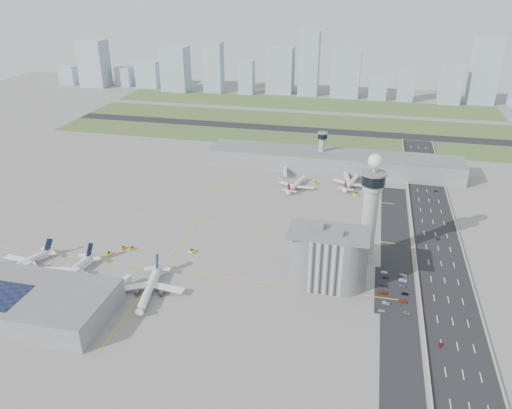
% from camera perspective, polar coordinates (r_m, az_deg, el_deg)
% --- Properties ---
extents(ground, '(1000.00, 1000.00, 0.00)m').
position_cam_1_polar(ground, '(301.51, -1.52, -5.33)').
color(ground, gray).
extents(grass_strip_0, '(480.00, 50.00, 0.08)m').
position_cam_1_polar(grass_strip_0, '(507.78, 2.70, 7.52)').
color(grass_strip_0, '#415729').
rests_on(grass_strip_0, ground).
extents(grass_strip_1, '(480.00, 60.00, 0.08)m').
position_cam_1_polar(grass_strip_1, '(578.76, 4.09, 9.67)').
color(grass_strip_1, '#445829').
rests_on(grass_strip_1, ground).
extents(grass_strip_2, '(480.00, 70.00, 0.08)m').
position_cam_1_polar(grass_strip_2, '(655.46, 5.26, 11.45)').
color(grass_strip_2, '#4E6630').
rests_on(grass_strip_2, ground).
extents(runway, '(480.00, 22.00, 0.10)m').
position_cam_1_polar(runway, '(542.65, 3.43, 8.65)').
color(runway, black).
rests_on(runway, ground).
extents(highway, '(28.00, 500.00, 0.10)m').
position_cam_1_polar(highway, '(297.89, 20.63, -7.51)').
color(highway, black).
rests_on(highway, ground).
extents(barrier_left, '(0.60, 500.00, 1.20)m').
position_cam_1_polar(barrier_left, '(295.67, 17.95, -7.21)').
color(barrier_left, '#9E9E99').
rests_on(barrier_left, ground).
extents(barrier_right, '(0.60, 500.00, 1.20)m').
position_cam_1_polar(barrier_right, '(300.19, 23.30, -7.62)').
color(barrier_right, '#9E9E99').
rests_on(barrier_right, ground).
extents(landside_road, '(18.00, 260.00, 0.08)m').
position_cam_1_polar(landside_road, '(286.40, 15.85, -8.17)').
color(landside_road, black).
rests_on(landside_road, ground).
extents(parking_lot, '(20.00, 44.00, 0.10)m').
position_cam_1_polar(parking_lot, '(276.19, 15.49, -9.46)').
color(parking_lot, black).
rests_on(parking_lot, ground).
extents(taxiway_line_h_0, '(260.00, 0.60, 0.01)m').
position_cam_1_polar(taxiway_line_h_0, '(289.23, -10.79, -7.24)').
color(taxiway_line_h_0, yellow).
rests_on(taxiway_line_h_0, ground).
extents(taxiway_line_h_1, '(260.00, 0.60, 0.01)m').
position_cam_1_polar(taxiway_line_h_1, '(337.42, -6.83, -2.01)').
color(taxiway_line_h_1, yellow).
rests_on(taxiway_line_h_1, ground).
extents(taxiway_line_h_2, '(260.00, 0.60, 0.01)m').
position_cam_1_polar(taxiway_line_h_2, '(388.91, -3.90, 1.89)').
color(taxiway_line_h_2, yellow).
rests_on(taxiway_line_h_2, ground).
extents(taxiway_line_v, '(0.60, 260.00, 0.01)m').
position_cam_1_polar(taxiway_line_v, '(337.42, -6.83, -2.01)').
color(taxiway_line_v, yellow).
rests_on(taxiway_line_v, ground).
extents(control_tower, '(14.00, 14.00, 64.50)m').
position_cam_1_polar(control_tower, '(284.83, 12.98, 0.03)').
color(control_tower, '#ADAAA5').
rests_on(control_tower, ground).
extents(secondary_tower, '(8.60, 8.60, 31.90)m').
position_cam_1_polar(secondary_tower, '(424.77, 7.53, 6.47)').
color(secondary_tower, '#ADAAA5').
rests_on(secondary_tower, ground).
extents(admin_building, '(42.00, 24.00, 33.50)m').
position_cam_1_polar(admin_building, '(267.68, 8.14, -6.03)').
color(admin_building, '#B2B2B7').
rests_on(admin_building, ground).
extents(terminal_pier, '(210.00, 32.00, 15.80)m').
position_cam_1_polar(terminal_pier, '(425.69, 8.76, 4.87)').
color(terminal_pier, gray).
rests_on(terminal_pier, ground).
extents(near_terminal, '(84.00, 42.00, 13.00)m').
position_cam_1_polar(near_terminal, '(271.97, -24.80, -10.04)').
color(near_terminal, gray).
rests_on(near_terminal, ground).
extents(airplane_near_a, '(45.96, 49.07, 10.97)m').
position_cam_1_polar(airplane_near_a, '(311.42, -25.20, -5.73)').
color(airplane_near_a, white).
rests_on(airplane_near_a, ground).
extents(airplane_near_b, '(40.89, 46.51, 11.94)m').
position_cam_1_polar(airplane_near_b, '(290.97, -20.62, -6.96)').
color(airplane_near_b, white).
rests_on(airplane_near_b, ground).
extents(airplane_near_c, '(44.09, 49.35, 12.18)m').
position_cam_1_polar(airplane_near_c, '(266.48, -12.14, -8.88)').
color(airplane_near_c, white).
rests_on(airplane_near_c, ground).
extents(airplane_far_a, '(36.49, 40.33, 9.66)m').
position_cam_1_polar(airplane_far_a, '(388.23, 4.65, 2.60)').
color(airplane_far_a, white).
rests_on(airplane_far_a, ground).
extents(airplane_far_b, '(39.66, 43.74, 10.42)m').
position_cam_1_polar(airplane_far_b, '(397.64, 10.90, 2.83)').
color(airplane_far_b, white).
rests_on(airplane_far_b, ground).
extents(jet_bridge_near_0, '(5.39, 14.31, 5.70)m').
position_cam_1_polar(jet_bridge_near_0, '(301.57, -26.17, -7.55)').
color(jet_bridge_near_0, silver).
rests_on(jet_bridge_near_0, ground).
extents(jet_bridge_near_1, '(5.39, 14.31, 5.70)m').
position_cam_1_polar(jet_bridge_near_1, '(284.70, -21.38, -8.59)').
color(jet_bridge_near_1, silver).
rests_on(jet_bridge_near_1, ground).
extents(jet_bridge_near_2, '(5.39, 14.31, 5.70)m').
position_cam_1_polar(jet_bridge_near_2, '(270.12, -16.01, -9.67)').
color(jet_bridge_near_2, silver).
rests_on(jet_bridge_near_2, ground).
extents(jet_bridge_far_0, '(5.39, 14.31, 5.70)m').
position_cam_1_polar(jet_bridge_far_0, '(416.71, 3.31, 3.94)').
color(jet_bridge_far_0, silver).
rests_on(jet_bridge_far_0, ground).
extents(jet_bridge_far_1, '(5.39, 14.31, 5.70)m').
position_cam_1_polar(jet_bridge_far_1, '(411.90, 10.18, 3.32)').
color(jet_bridge_far_1, silver).
rests_on(jet_bridge_far_1, ground).
extents(tug_0, '(4.31, 4.40, 2.13)m').
position_cam_1_polar(tug_0, '(309.21, -16.48, -5.40)').
color(tug_0, yellow).
rests_on(tug_0, ground).
extents(tug_1, '(3.79, 3.56, 1.81)m').
position_cam_1_polar(tug_1, '(311.69, -13.97, -4.86)').
color(tug_1, orange).
rests_on(tug_1, ground).
extents(tug_2, '(3.48, 3.71, 1.78)m').
position_cam_1_polar(tug_2, '(313.48, -14.94, -4.79)').
color(tug_2, '#D39808').
rests_on(tug_2, ground).
extents(tug_3, '(4.27, 4.01, 2.04)m').
position_cam_1_polar(tug_3, '(301.82, -7.35, -5.28)').
color(tug_3, yellow).
rests_on(tug_3, ground).
extents(tug_4, '(3.97, 4.26, 2.04)m').
position_cam_1_polar(tug_4, '(397.29, 6.84, 2.44)').
color(tug_4, yellow).
rests_on(tug_4, ground).
extents(tug_5, '(4.42, 4.26, 2.13)m').
position_cam_1_polar(tug_5, '(382.03, 11.35, 1.17)').
color(tug_5, yellow).
rests_on(tug_5, ground).
extents(car_lot_0, '(3.50, 1.54, 1.17)m').
position_cam_1_polar(car_lot_0, '(259.26, 14.19, -11.67)').
color(car_lot_0, silver).
rests_on(car_lot_0, ground).
extents(car_lot_1, '(4.07, 1.67, 1.31)m').
position_cam_1_polar(car_lot_1, '(264.85, 14.64, -10.84)').
color(car_lot_1, gray).
rests_on(car_lot_1, ground).
extents(car_lot_2, '(4.66, 2.38, 1.26)m').
position_cam_1_polar(car_lot_2, '(272.08, 14.36, -9.75)').
color(car_lot_2, '#982D11').
rests_on(car_lot_2, ground).
extents(car_lot_3, '(4.44, 2.30, 1.23)m').
position_cam_1_polar(car_lot_3, '(278.04, 14.44, -8.93)').
color(car_lot_3, '#24262B').
rests_on(car_lot_3, ground).
extents(car_lot_4, '(3.59, 1.53, 1.21)m').
position_cam_1_polar(car_lot_4, '(284.98, 14.57, -8.05)').
color(car_lot_4, navy).
rests_on(car_lot_4, ground).
extents(car_lot_5, '(3.67, 1.61, 1.17)m').
position_cam_1_polar(car_lot_5, '(289.05, 14.44, -7.52)').
color(car_lot_5, silver).
rests_on(car_lot_5, ground).
extents(car_lot_6, '(4.34, 2.33, 1.16)m').
position_cam_1_polar(car_lot_6, '(260.99, 16.84, -11.76)').
color(car_lot_6, gray).
rests_on(car_lot_6, ground).
extents(car_lot_7, '(4.20, 1.87, 1.20)m').
position_cam_1_polar(car_lot_7, '(268.44, 16.52, -10.57)').
color(car_lot_7, '#AE2908').
rests_on(car_lot_7, ground).
extents(car_lot_8, '(3.66, 1.59, 1.23)m').
position_cam_1_polar(car_lot_8, '(274.40, 16.67, -9.73)').
color(car_lot_8, black).
rests_on(car_lot_8, ground).
extents(car_lot_9, '(3.75, 1.54, 1.21)m').
position_cam_1_polar(car_lot_9, '(280.00, 16.39, -8.93)').
color(car_lot_9, navy).
rests_on(car_lot_9, ground).
extents(car_lot_10, '(4.68, 2.62, 1.24)m').
position_cam_1_polar(car_lot_10, '(284.89, 16.47, -8.31)').
color(car_lot_10, white).
rests_on(car_lot_10, ground).
extents(car_lot_11, '(4.41, 2.29, 1.22)m').
position_cam_1_polar(car_lot_11, '(289.32, 16.48, -7.75)').
color(car_lot_11, '#A8ABB1').
rests_on(car_lot_11, ground).
extents(car_hw_0, '(1.70, 3.39, 1.11)m').
position_cam_1_polar(car_hw_0, '(246.44, 20.33, -14.83)').
color(car_hw_0, maroon).
rests_on(car_hw_0, ground).
extents(car_hw_1, '(1.87, 3.88, 1.23)m').
position_cam_1_polar(car_hw_1, '(333.97, 19.98, -3.64)').
color(car_hw_1, black).
rests_on(car_hw_1, ground).
extents(car_hw_2, '(2.46, 4.32, 1.14)m').
position_cam_1_polar(car_hw_2, '(405.12, 19.87, 1.45)').
color(car_hw_2, navy).
rests_on(car_hw_2, ground).
extents(car_hw_4, '(2.08, 3.88, 1.25)m').
position_cam_1_polar(car_hw_4, '(458.36, 17.51, 4.49)').
color(car_hw_4, slate).
rests_on(car_hw_4, ground).
extents(skyline_bldg_0, '(24.05, 19.24, 26.50)m').
position_cam_1_polar(skyline_bldg_0, '(818.75, -20.61, 13.67)').
color(skyline_bldg_0, '#9EADC1').
rests_on(skyline_bldg_0, ground).
extents(skyline_bldg_1, '(37.63, 30.10, 65.60)m').
position_cam_1_polar(skyline_bldg_1, '(787.77, -18.05, 15.09)').
color(skyline_bldg_1, '#9EADC1').
rests_on(skyline_bldg_1, ground).
extents(skyline_bldg_2, '(22.81, 18.25, 26.79)m').
position_cam_1_polar(skyline_bldg_2, '(782.51, -14.79, 13.97)').
color(skyline_bldg_2, '#9EADC1').
rests_on(skyline_bldg_2, ground).
extents(skyline_bldg_3, '(32.30, 25.84, 36.93)m').
position_cam_1_polar(skyline_bldg_3, '(765.75, -12.14, 14.38)').
color(skyline_bldg_3, '#9EADC1').
rests_on(skyline_bldg_3, ground).
extents(skyline_bldg_4, '(35.81, 28.65, 60.36)m').
position_cam_1_polar(skyline_bldg_4, '(730.17, -9.20, 15.05)').
color(skyline_bldg_4, '#9EADC1').
rests_on(skyline_bldg_4, ground).
extents(skyline_bldg_5, '(25.49, 20.39, 66.89)m').
position_cam_1_polar(skyline_bldg_5, '(715.40, -4.89, 15.33)').
color(skyline_bldg_5, '#9EADC1').
rests_on(skyline_bldg_5, ground).
extents(skyline_bldg_6, '(20.04, 16.03, 45.20)m').
position_cam_1_polar(skyline_bldg_6, '(702.71, -1.10, 14.34)').
color(skyline_bldg_6, '#9EADC1').
rests_on(skyline_bldg_6, ground).
extents(skyline_bldg_7, '(35.76, 28.61, 61.22)m').
position_cam_1_polar(skyline_bldg_7, '(710.48, 2.79, 15.09)').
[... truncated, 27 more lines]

